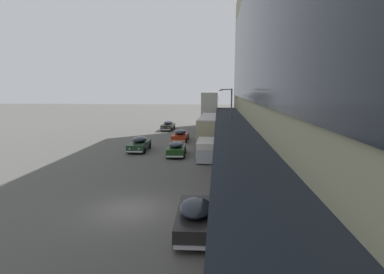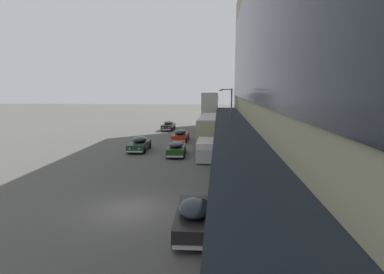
% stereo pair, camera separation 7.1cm
% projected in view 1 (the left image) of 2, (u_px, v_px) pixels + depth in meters
% --- Properties ---
extents(ground, '(240.00, 240.00, 0.00)m').
position_uv_depth(ground, '(129.00, 210.00, 17.28)').
color(ground, '#55544F').
extents(sidewalk_kerb, '(10.00, 180.00, 0.15)m').
position_uv_depth(sidewalk_kerb, '(326.00, 215.00, 16.35)').
color(sidewalk_kerb, '#9EA391').
rests_on(sidewalk_kerb, ground).
extents(building_facade, '(9.20, 80.00, 21.61)m').
position_uv_depth(building_facade, '(341.00, 9.00, 14.66)').
color(building_facade, gray).
rests_on(building_facade, ground).
extents(transit_bus_kerbside_front, '(2.99, 11.23, 3.44)m').
position_uv_depth(transit_bus_kerbside_front, '(210.00, 127.00, 39.06)').
color(transit_bus_kerbside_front, '#BAB189').
rests_on(transit_bus_kerbside_front, ground).
extents(transit_bus_kerbside_rear, '(2.98, 10.68, 6.35)m').
position_uv_depth(transit_bus_kerbside_rear, '(210.00, 109.00, 52.96)').
color(transit_bus_kerbside_rear, beige).
rests_on(transit_bus_kerbside_rear, ground).
extents(sedan_lead_near, '(2.05, 4.81, 1.57)m').
position_uv_depth(sedan_lead_near, '(139.00, 144.00, 33.82)').
color(sedan_lead_near, '#1C3720').
rests_on(sedan_lead_near, ground).
extents(sedan_second_mid, '(1.97, 4.50, 1.55)m').
position_uv_depth(sedan_second_mid, '(168.00, 126.00, 50.76)').
color(sedan_second_mid, black).
rests_on(sedan_second_mid, ground).
extents(sedan_trailing_near, '(2.00, 4.65, 1.57)m').
position_uv_depth(sedan_trailing_near, '(180.00, 135.00, 40.11)').
color(sedan_trailing_near, '#A42711').
rests_on(sedan_trailing_near, ground).
extents(sedan_lead_mid, '(2.05, 4.61, 1.65)m').
position_uv_depth(sedan_lead_mid, '(196.00, 216.00, 14.48)').
color(sedan_lead_mid, black).
rests_on(sedan_lead_mid, ground).
extents(sedan_oncoming_front, '(2.07, 4.47, 1.48)m').
position_uv_depth(sedan_oncoming_front, '(176.00, 149.00, 31.26)').
color(sedan_oncoming_front, '#193D17').
rests_on(sedan_oncoming_front, ground).
extents(vw_van, '(1.93, 4.56, 1.96)m').
position_uv_depth(vw_van, '(206.00, 149.00, 29.49)').
color(vw_van, '#B2B6BD').
rests_on(vw_van, ground).
extents(pedestrian_at_kerb, '(0.49, 0.44, 1.86)m').
position_uv_depth(pedestrian_at_kerb, '(240.00, 160.00, 24.23)').
color(pedestrian_at_kerb, '#362818').
rests_on(pedestrian_at_kerb, sidewalk_kerb).
extents(street_lamp, '(1.50, 0.28, 6.81)m').
position_uv_depth(street_lamp, '(230.00, 114.00, 33.44)').
color(street_lamp, '#4C4C51').
rests_on(street_lamp, sidewalk_kerb).
extents(fire_hydrant, '(0.20, 0.40, 0.70)m').
position_uv_depth(fire_hydrant, '(242.00, 176.00, 22.19)').
color(fire_hydrant, red).
rests_on(fire_hydrant, sidewalk_kerb).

